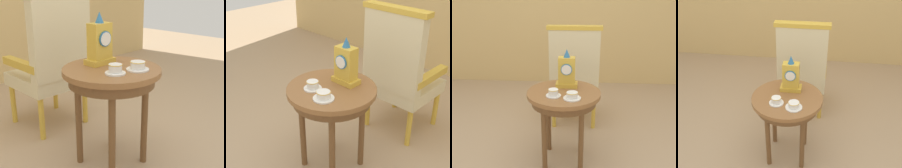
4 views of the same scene
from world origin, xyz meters
TOP-DOWN VIEW (x-y plane):
  - ground_plane at (0.00, 0.00)m, footprint 10.00×10.00m
  - side_table at (0.04, 0.08)m, footprint 0.62×0.62m
  - teacup_left at (-0.04, -0.03)m, footprint 0.12×0.12m
  - teacup_right at (0.11, -0.07)m, footprint 0.14×0.14m
  - mantel_clock at (0.06, 0.20)m, footprint 0.19×0.11m
  - armchair at (0.11, 0.80)m, footprint 0.56×0.53m

SIDE VIEW (x-z plane):
  - ground_plane at x=0.00m, z-range 0.00..0.00m
  - side_table at x=0.04m, z-range 0.25..0.93m
  - armchair at x=0.11m, z-range 0.02..1.16m
  - teacup_right at x=0.11m, z-range 0.67..0.73m
  - teacup_left at x=-0.04m, z-range 0.67..0.73m
  - mantel_clock at x=0.06m, z-range 0.64..0.98m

